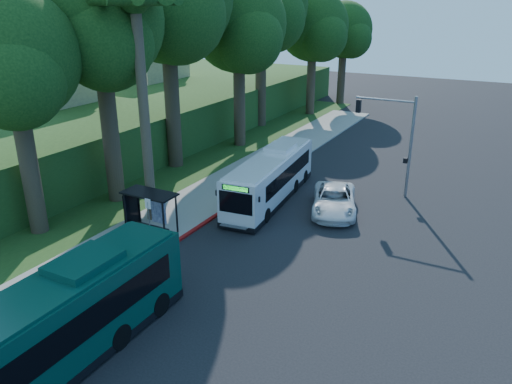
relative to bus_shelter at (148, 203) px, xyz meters
The scene contains 19 objects.
ground 8.00m from the bus_shelter, 21.51° to the left, with size 140.00×140.00×0.00m, color black.
sidewalk 3.35m from the bus_shelter, 90.90° to the left, with size 4.50×70.00×0.12m, color gray.
red_curb 3.07m from the bus_shelter, 26.83° to the right, with size 0.25×30.00×0.13m, color maroon.
grass_verge 9.90m from the bus_shelter, 126.16° to the left, with size 8.00×70.00×0.06m, color #234719.
bus_shelter is the anchor object (origin of this frame).
stop_sign_pole 2.85m from the bus_shelter, 49.08° to the right, with size 0.35×0.06×3.17m.
traffic_signal_pole 17.15m from the bus_shelter, 49.36° to the left, with size 4.10×0.30×7.00m.
palm_tree 10.70m from the bus_shelter, 124.80° to the left, with size 4.20×4.20×14.40m.
hillside_backdrop 26.18m from the bus_shelter, 136.68° to the left, with size 24.00×60.00×8.80m.
tree_0 11.08m from the bus_shelter, 151.08° to the left, with size 8.40×8.00×15.70m.
tree_1 16.56m from the bus_shelter, 119.45° to the left, with size 10.50×10.00×18.26m.
tree_2 21.25m from the bus_shelter, 103.83° to the left, with size 8.82×8.40×15.12m.
tree_3 29.46m from the bus_shelter, 103.86° to the left, with size 10.08×9.60×17.28m.
tree_4 35.97m from the bus_shelter, 96.78° to the left, with size 8.40×8.00×14.14m.
tree_5 43.55m from the bus_shelter, 94.21° to the left, with size 7.35×7.00×12.86m.
tree_6 10.21m from the bus_shelter, 150.84° to the right, with size 7.56×7.20×13.74m.
white_bus 8.93m from the bus_shelter, 63.49° to the left, with size 3.55×11.53×3.38m.
teal_bus 12.01m from the bus_shelter, 67.19° to the right, with size 2.82×12.63×3.76m.
pickup 11.72m from the bus_shelter, 42.72° to the left, with size 2.68×5.81×1.62m, color silver.
Camera 1 is at (10.96, -23.51, 12.83)m, focal length 35.00 mm.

